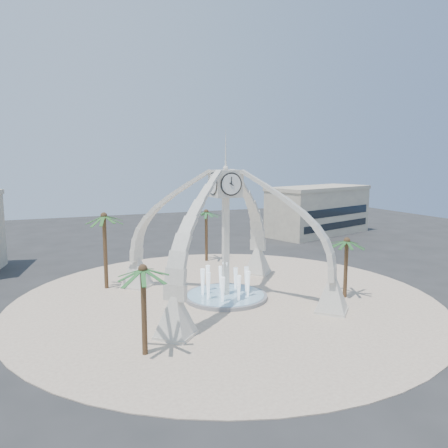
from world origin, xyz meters
name	(u,v)px	position (x,y,z in m)	size (l,w,h in m)	color
ground	(226,299)	(0.00, 0.00, 0.00)	(140.00, 140.00, 0.00)	#282828
plaza	(226,298)	(0.00, 0.00, 0.03)	(40.00, 40.00, 0.06)	beige
clock_tower	(226,232)	(0.00, 0.00, 6.49)	(17.94, 17.94, 16.30)	silver
fountain	(226,296)	(0.00, 0.00, 0.29)	(8.00, 8.00, 3.62)	gray
building_ne	(319,210)	(30.00, 28.00, 4.31)	(21.87, 14.17, 8.60)	beige
palm_east	(347,241)	(10.77, -4.17, 5.53)	(5.20, 5.20, 6.35)	brown
palm_west	(104,217)	(-10.09, 7.85, 7.47)	(5.64, 5.64, 8.43)	brown
palm_north	(206,213)	(3.84, 15.57, 6.45)	(4.31, 4.31, 7.33)	brown
palm_south	(143,270)	(-9.87, -9.20, 5.93)	(5.14, 5.14, 6.78)	brown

